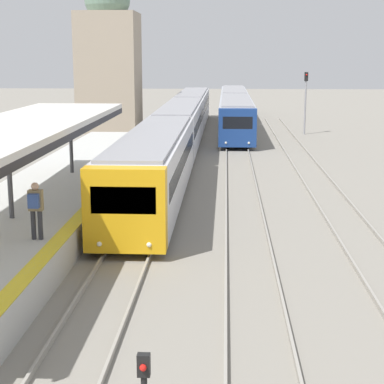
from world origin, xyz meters
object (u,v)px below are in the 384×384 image
at_px(train_near, 180,125).
at_px(signal_mast_far, 306,95).
at_px(person_on_platform, 36,206).
at_px(train_far, 235,108).

xyz_separation_m(train_near, signal_mast_far, (9.34, 9.06, 1.44)).
xyz_separation_m(person_on_platform, signal_mast_far, (11.67, 34.25, 1.11)).
bearing_deg(train_far, train_near, -104.08).
distance_m(person_on_platform, train_far, 40.84).
relative_size(train_near, train_far, 1.52).
height_order(train_near, train_far, train_near).
bearing_deg(person_on_platform, signal_mast_far, 71.18).
bearing_deg(train_far, person_on_platform, -98.65).
distance_m(train_near, train_far, 15.65).
bearing_deg(train_near, train_far, 75.92).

